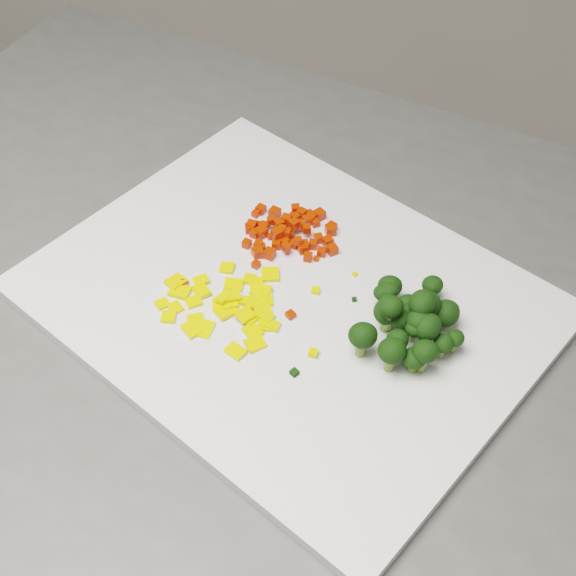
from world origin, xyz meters
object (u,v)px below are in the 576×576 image
(counter_block, at_px, (286,532))
(broccoli_pile, at_px, (404,310))
(cutting_board, at_px, (288,299))
(carrot_pile, at_px, (286,229))
(pepper_pile, at_px, (224,301))

(counter_block, xyz_separation_m, broccoli_pile, (0.11, 0.01, 0.49))
(counter_block, relative_size, cutting_board, 2.43)
(counter_block, height_order, carrot_pile, carrot_pile)
(pepper_pile, bearing_deg, carrot_pile, 75.64)
(cutting_board, height_order, pepper_pile, pepper_pile)
(cutting_board, xyz_separation_m, carrot_pile, (-0.03, 0.07, 0.02))
(carrot_pile, distance_m, broccoli_pile, 0.16)
(counter_block, bearing_deg, broccoli_pile, 7.41)
(pepper_pile, height_order, broccoli_pile, broccoli_pile)
(cutting_board, bearing_deg, pepper_pile, -147.48)
(carrot_pile, height_order, broccoli_pile, broccoli_pile)
(counter_block, bearing_deg, cutting_board, 101.35)
(cutting_board, distance_m, broccoli_pile, 0.12)
(counter_block, distance_m, carrot_pile, 0.49)
(carrot_pile, relative_size, pepper_pile, 0.86)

